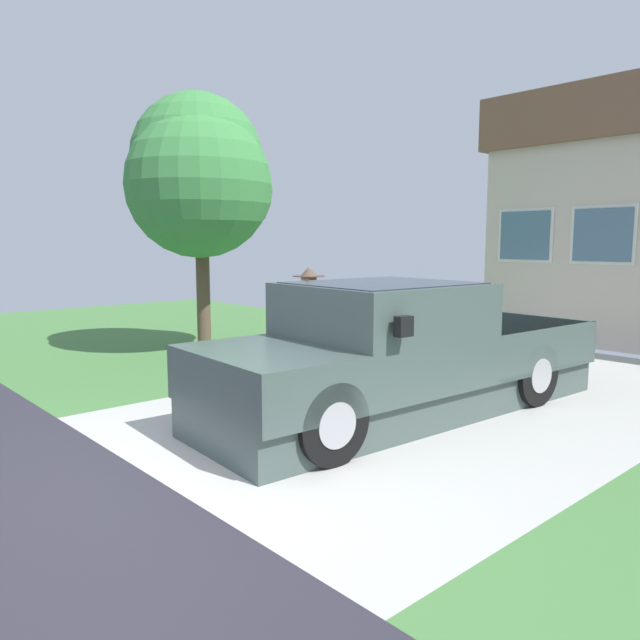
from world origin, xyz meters
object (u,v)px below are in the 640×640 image
(pickup_truck, at_px, (386,358))
(front_yard_tree, at_px, (203,178))
(person_with_hat, at_px, (309,319))
(handbag, at_px, (306,386))

(pickup_truck, distance_m, front_yard_tree, 5.81)
(pickup_truck, bearing_deg, front_yard_tree, -4.00)
(person_with_hat, relative_size, front_yard_tree, 0.36)
(person_with_hat, distance_m, handbag, 0.93)
(handbag, distance_m, front_yard_tree, 4.94)
(pickup_truck, relative_size, person_with_hat, 3.23)
(person_with_hat, distance_m, front_yard_tree, 4.27)
(person_with_hat, relative_size, handbag, 4.45)
(front_yard_tree, bearing_deg, pickup_truck, -7.73)
(front_yard_tree, bearing_deg, handbag, -11.04)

